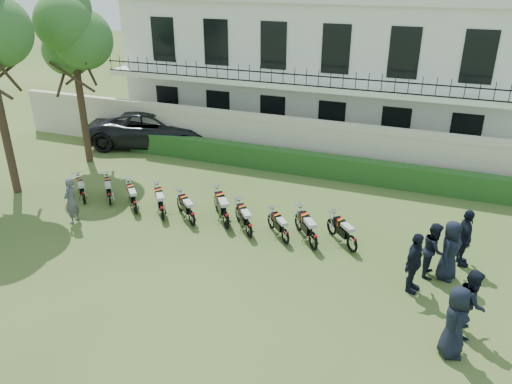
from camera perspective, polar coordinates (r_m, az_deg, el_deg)
ground at (r=16.84m, az=-4.82°, el=-6.11°), size 100.00×100.00×0.00m
perimeter_wall at (r=23.15m, az=3.74°, el=5.84°), size 30.00×0.35×2.30m
hedge at (r=22.39m, az=5.50°, el=3.29°), size 18.00×0.60×1.00m
building at (r=28.11m, az=7.74°, el=14.34°), size 20.40×9.60×7.40m
tree_west_near at (r=23.88m, az=-20.31°, el=16.65°), size 3.40×3.20×7.90m
motorcycle_0 at (r=20.51m, az=-19.14°, el=-0.24°), size 1.34×1.24×0.95m
motorcycle_1 at (r=20.09m, az=-16.43°, el=-0.33°), size 1.21×1.45×0.98m
motorcycle_2 at (r=19.13m, az=-13.69°, el=-1.23°), size 1.35×1.42×1.02m
motorcycle_3 at (r=18.46m, az=-10.72°, el=-1.85°), size 1.27×1.60×1.06m
motorcycle_4 at (r=17.89m, az=-7.36°, el=-2.56°), size 1.45×1.31×1.02m
motorcycle_5 at (r=17.56m, az=-3.45°, el=-2.71°), size 1.39×1.74×1.16m
motorcycle_6 at (r=16.99m, az=-0.81°, el=-3.89°), size 1.26×1.50×1.02m
motorcycle_7 at (r=16.67m, az=3.38°, el=-4.69°), size 1.24×1.31×0.94m
motorcycle_8 at (r=16.36m, az=6.59°, el=-5.11°), size 1.29×1.68×1.10m
motorcycle_9 at (r=16.45m, az=10.96°, el=-5.40°), size 1.36×1.40×1.01m
suv at (r=26.44m, az=-11.50°, el=7.18°), size 7.14×4.76×1.82m
inspector at (r=19.04m, az=-20.37°, el=-0.93°), size 0.48×0.67×1.74m
officer_0 at (r=12.91m, az=21.79°, el=-13.62°), size 0.76×1.02×1.88m
officer_1 at (r=13.78m, az=23.40°, el=-11.47°), size 0.74×0.92×1.81m
officer_2 at (r=14.83m, az=17.61°, el=-7.73°), size 0.74×1.17×1.84m
officer_3 at (r=15.75m, az=21.27°, el=-6.24°), size 0.85×1.06×1.87m
officer_4 at (r=15.80m, az=19.65°, el=-6.21°), size 0.66×0.84×1.72m
officer_5 at (r=16.59m, az=22.76°, el=-4.87°), size 0.64×1.17×1.89m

